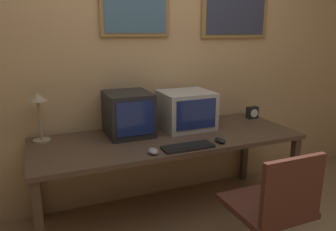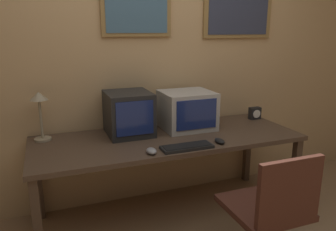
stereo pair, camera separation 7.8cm
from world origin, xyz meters
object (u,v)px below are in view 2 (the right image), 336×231
at_px(monitor_left, 129,113).
at_px(office_chair, 268,222).
at_px(desk_clock, 255,113).
at_px(desk_lamp, 39,106).
at_px(monitor_right, 187,110).
at_px(mouse_far_corner, 151,151).
at_px(keyboard_main, 187,147).
at_px(mouse_near_keyboard, 220,141).

distance_m(monitor_left, office_chair, 1.31).
bearing_deg(desk_clock, desk_lamp, 178.09).
xyz_separation_m(monitor_right, desk_lamp, (-1.18, 0.10, 0.11)).
bearing_deg(monitor_left, monitor_right, -1.67).
distance_m(mouse_far_corner, office_chair, 0.88).
bearing_deg(mouse_far_corner, monitor_left, 93.92).
height_order(monitor_left, mouse_far_corner, monitor_left).
height_order(desk_lamp, office_chair, desk_lamp).
distance_m(monitor_left, keyboard_main, 0.59).
bearing_deg(desk_lamp, office_chair, -41.13).
height_order(monitor_left, mouse_near_keyboard, monitor_left).
xyz_separation_m(monitor_right, mouse_far_corner, (-0.48, -0.47, -0.14)).
xyz_separation_m(mouse_far_corner, desk_clock, (1.20, 0.51, 0.04)).
height_order(mouse_far_corner, desk_lamp, desk_lamp).
distance_m(monitor_right, desk_clock, 0.74).
distance_m(desk_lamp, office_chair, 1.81).
relative_size(monitor_right, mouse_near_keyboard, 3.77).
distance_m(monitor_left, monitor_right, 0.51).
height_order(monitor_left, desk_clock, monitor_left).
distance_m(desk_clock, desk_lamp, 1.92).
xyz_separation_m(mouse_far_corner, desk_lamp, (-0.70, 0.57, 0.25)).
height_order(monitor_right, desk_lamp, desk_lamp).
height_order(mouse_near_keyboard, desk_clock, desk_clock).
relative_size(mouse_near_keyboard, desk_lamp, 0.30).
distance_m(monitor_right, mouse_near_keyboard, 0.48).
distance_m(keyboard_main, office_chair, 0.73).
bearing_deg(mouse_near_keyboard, desk_clock, 36.57).
xyz_separation_m(keyboard_main, desk_lamp, (-0.97, 0.57, 0.26)).
bearing_deg(keyboard_main, desk_lamp, 149.61).
height_order(mouse_near_keyboard, office_chair, office_chair).
height_order(desk_clock, desk_lamp, desk_lamp).
bearing_deg(office_chair, keyboard_main, 119.74).
relative_size(desk_clock, office_chair, 0.13).
bearing_deg(desk_clock, monitor_left, -178.95).
relative_size(mouse_near_keyboard, mouse_far_corner, 1.11).
xyz_separation_m(monitor_left, desk_lamp, (-0.67, 0.09, 0.10)).
relative_size(mouse_near_keyboard, desk_clock, 1.01).
distance_m(monitor_right, office_chair, 1.14).
bearing_deg(office_chair, mouse_near_keyboard, 93.82).
bearing_deg(monitor_left, mouse_far_corner, -86.08).
relative_size(monitor_left, desk_clock, 3.49).
bearing_deg(mouse_far_corner, keyboard_main, 1.17).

